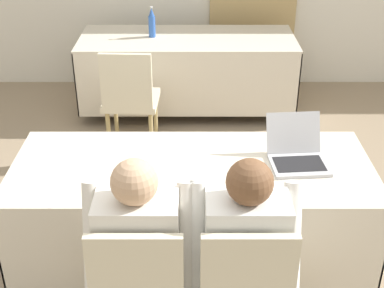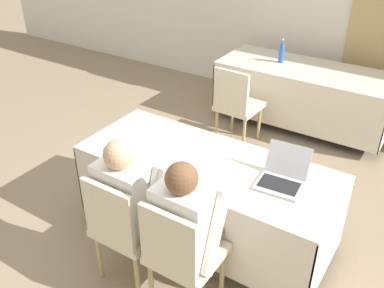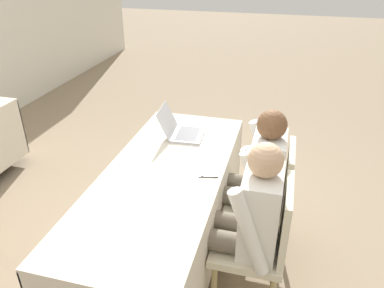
# 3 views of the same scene
# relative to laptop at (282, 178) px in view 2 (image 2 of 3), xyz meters

# --- Properties ---
(ground_plane) EXTENTS (24.00, 24.00, 0.00)m
(ground_plane) POSITION_rel_laptop_xyz_m (-0.58, -0.04, -0.78)
(ground_plane) COLOR gray
(wall_back) EXTENTS (12.00, 0.06, 2.70)m
(wall_back) POSITION_rel_laptop_xyz_m (-0.58, 2.99, 0.57)
(wall_back) COLOR silver
(wall_back) RESTS_ON ground_plane
(conference_table_near) EXTENTS (2.01, 0.81, 0.73)m
(conference_table_near) POSITION_rel_laptop_xyz_m (-0.58, -0.04, -0.22)
(conference_table_near) COLOR beige
(conference_table_near) RESTS_ON ground_plane
(conference_table_far) EXTENTS (2.01, 0.81, 0.73)m
(conference_table_far) POSITION_rel_laptop_xyz_m (-0.63, 2.26, -0.22)
(conference_table_far) COLOR beige
(conference_table_far) RESTS_ON ground_plane
(laptop) EXTENTS (0.33, 0.37, 0.23)m
(laptop) POSITION_rel_laptop_xyz_m (0.00, 0.00, 0.00)
(laptop) COLOR #B7B7BC
(laptop) RESTS_ON conference_table_near
(cell_phone) EXTENTS (0.09, 0.14, 0.01)m
(cell_phone) POSITION_rel_laptop_xyz_m (-0.53, -0.34, -0.04)
(cell_phone) COLOR black
(cell_phone) RESTS_ON conference_table_near
(paper_beside_laptop) EXTENTS (0.23, 0.31, 0.00)m
(paper_beside_laptop) POSITION_rel_laptop_xyz_m (-1.12, 0.00, -0.04)
(paper_beside_laptop) COLOR white
(paper_beside_laptop) RESTS_ON conference_table_near
(water_bottle) EXTENTS (0.06, 0.06, 0.28)m
(water_bottle) POSITION_rel_laptop_xyz_m (-0.95, 2.27, 0.08)
(water_bottle) COLOR #2D5BB7
(water_bottle) RESTS_ON conference_table_far
(chair_near_left) EXTENTS (0.44, 0.44, 0.91)m
(chair_near_left) POSITION_rel_laptop_xyz_m (-0.82, -0.75, -0.27)
(chair_near_left) COLOR tan
(chair_near_left) RESTS_ON ground_plane
(chair_near_right) EXTENTS (0.44, 0.44, 0.91)m
(chair_near_right) POSITION_rel_laptop_xyz_m (-0.35, -0.75, -0.27)
(chair_near_right) COLOR tan
(chair_near_right) RESTS_ON ground_plane
(chair_far_spare) EXTENTS (0.46, 0.46, 0.91)m
(chair_far_spare) POSITION_rel_laptop_xyz_m (-1.09, 1.43, -0.27)
(chair_far_spare) COLOR tan
(chair_far_spare) RESTS_ON ground_plane
(person_checkered_shirt) EXTENTS (0.50, 0.52, 1.17)m
(person_checkered_shirt) POSITION_rel_laptop_xyz_m (-0.82, -0.64, -0.11)
(person_checkered_shirt) COLOR #665B4C
(person_checkered_shirt) RESTS_ON ground_plane
(person_white_shirt) EXTENTS (0.50, 0.52, 1.17)m
(person_white_shirt) POSITION_rel_laptop_xyz_m (-0.35, -0.64, -0.11)
(person_white_shirt) COLOR #665B4C
(person_white_shirt) RESTS_ON ground_plane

